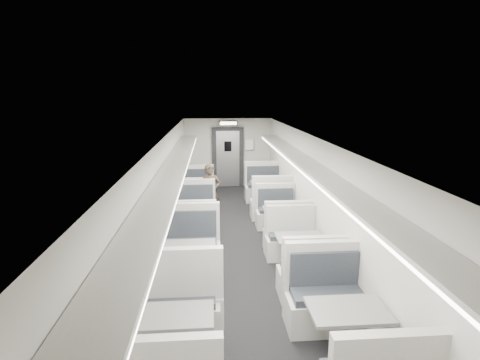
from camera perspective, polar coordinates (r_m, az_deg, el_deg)
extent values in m
cube|color=black|center=(7.74, 0.23, -12.23)|extent=(3.00, 12.00, 0.12)
cube|color=silver|center=(7.04, 0.25, 6.65)|extent=(3.00, 12.00, 0.12)
cube|color=beige|center=(13.20, -1.89, 4.19)|extent=(3.00, 0.12, 2.40)
cube|color=beige|center=(7.33, -12.02, -3.44)|extent=(0.12, 12.00, 2.40)
cube|color=beige|center=(7.57, 12.11, -2.91)|extent=(0.12, 12.00, 2.40)
cube|color=beige|center=(10.38, -6.61, -4.01)|extent=(0.98, 0.54, 0.41)
cube|color=#23272F|center=(10.34, -6.65, -2.63)|extent=(0.87, 0.43, 0.09)
cube|color=beige|center=(10.05, -6.73, -1.46)|extent=(0.98, 0.11, 0.64)
cube|color=beige|center=(11.76, -6.37, -1.95)|extent=(0.98, 0.54, 0.41)
cube|color=#23272F|center=(11.67, -6.40, -0.79)|extent=(0.87, 0.43, 0.09)
cube|color=beige|center=(11.83, -6.40, 0.77)|extent=(0.98, 0.11, 0.64)
cylinder|color=#AEAEB0|center=(11.04, -6.50, -2.37)|extent=(0.09, 0.09, 0.64)
cylinder|color=#AEAEB0|center=(11.13, -6.46, -3.88)|extent=(0.33, 0.33, 0.03)
cube|color=gray|center=(10.95, -6.55, -0.58)|extent=(0.81, 0.55, 0.04)
cube|color=beige|center=(8.21, -7.19, -8.69)|extent=(1.02, 0.57, 0.43)
cube|color=#23272F|center=(8.14, -7.24, -6.88)|extent=(0.91, 0.45, 0.10)
cube|color=beige|center=(7.82, -7.38, -5.48)|extent=(1.02, 0.12, 0.68)
cube|color=beige|center=(9.62, -6.79, -5.36)|extent=(1.02, 0.57, 0.43)
cube|color=#23272F|center=(9.51, -6.84, -3.90)|extent=(0.91, 0.45, 0.10)
cube|color=beige|center=(9.66, -6.83, -1.84)|extent=(1.02, 0.12, 0.68)
cylinder|color=#AEAEB0|center=(8.87, -6.99, -6.19)|extent=(0.10, 0.10, 0.67)
cylinder|color=#AEAEB0|center=(8.98, -6.94, -8.10)|extent=(0.35, 0.35, 0.03)
cube|color=gray|center=(8.76, -7.06, -3.89)|extent=(0.85, 0.58, 0.04)
cube|color=beige|center=(5.81, -8.45, -18.27)|extent=(1.13, 0.63, 0.48)
cube|color=#23272F|center=(5.69, -8.53, -15.58)|extent=(1.00, 0.50, 0.11)
cube|color=beige|center=(5.32, -8.85, -13.91)|extent=(1.13, 0.13, 0.75)
cube|color=beige|center=(7.28, -7.56, -11.44)|extent=(1.13, 0.63, 0.48)
cube|color=#23272F|center=(7.14, -7.65, -9.41)|extent=(1.00, 0.50, 0.11)
cube|color=beige|center=(7.27, -7.61, -6.29)|extent=(1.13, 0.13, 0.75)
cylinder|color=#AEAEB0|center=(6.48, -7.99, -13.47)|extent=(0.11, 0.11, 0.74)
cylinder|color=#AEAEB0|center=(6.64, -7.89, -16.19)|extent=(0.38, 0.38, 0.03)
cube|color=gray|center=(6.31, -8.11, -10.13)|extent=(0.94, 0.64, 0.04)
cube|color=beige|center=(5.63, -8.61, -19.72)|extent=(1.02, 0.57, 0.43)
cube|color=#23272F|center=(5.46, -8.74, -17.54)|extent=(0.91, 0.45, 0.10)
cube|color=beige|center=(5.53, -8.66, -13.71)|extent=(1.02, 0.12, 0.68)
cylinder|color=#AEAEB0|center=(4.94, -9.32, -23.32)|extent=(0.10, 0.10, 0.67)
cube|color=gray|center=(4.73, -9.50, -19.69)|extent=(0.85, 0.58, 0.04)
cube|color=beige|center=(10.03, 4.81, -4.44)|extent=(1.10, 0.61, 0.47)
cube|color=#23272F|center=(9.98, 4.81, -2.83)|extent=(0.98, 0.49, 0.10)
cube|color=beige|center=(9.65, 5.09, -1.46)|extent=(1.10, 0.12, 0.73)
cube|color=beige|center=(11.56, 3.54, -2.03)|extent=(1.10, 0.61, 0.47)
cube|color=#23272F|center=(11.46, 3.58, -0.69)|extent=(0.98, 0.49, 0.10)
cube|color=beige|center=(11.64, 3.43, 1.09)|extent=(1.10, 0.12, 0.73)
cylinder|color=#AEAEB0|center=(10.76, 4.14, -2.51)|extent=(0.10, 0.10, 0.72)
cylinder|color=#AEAEB0|center=(10.86, 4.11, -4.25)|extent=(0.37, 0.37, 0.03)
cube|color=gray|center=(10.66, 4.17, -0.44)|extent=(0.91, 0.62, 0.04)
cube|color=beige|center=(8.02, 7.30, -9.28)|extent=(0.99, 0.55, 0.42)
cube|color=#23272F|center=(7.95, 7.31, -7.50)|extent=(0.88, 0.44, 0.09)
cube|color=beige|center=(7.65, 7.71, -6.14)|extent=(0.99, 0.11, 0.65)
cube|color=beige|center=(9.36, 5.51, -5.91)|extent=(0.99, 0.55, 0.42)
cube|color=#23272F|center=(9.25, 5.57, -4.47)|extent=(0.88, 0.44, 0.09)
cube|color=beige|center=(9.39, 5.37, -2.42)|extent=(0.99, 0.11, 0.65)
cylinder|color=#AEAEB0|center=(8.65, 6.35, -6.78)|extent=(0.09, 0.09, 0.64)
cylinder|color=#AEAEB0|center=(8.76, 6.30, -8.67)|extent=(0.34, 0.34, 0.03)
cube|color=gray|center=(8.53, 6.41, -4.51)|extent=(0.82, 0.56, 0.04)
cube|color=beige|center=(6.45, 10.58, -15.20)|extent=(1.03, 0.57, 0.44)
cube|color=#23272F|center=(6.36, 10.61, -12.96)|extent=(0.91, 0.46, 0.10)
cube|color=beige|center=(6.03, 11.31, -11.45)|extent=(1.03, 0.12, 0.68)
cube|color=beige|center=(7.77, 7.70, -9.98)|extent=(1.03, 0.57, 0.44)
cube|color=#23272F|center=(7.65, 7.81, -8.23)|extent=(0.91, 0.46, 0.10)
cube|color=beige|center=(7.77, 7.51, -5.60)|extent=(1.03, 0.12, 0.68)
cylinder|color=#AEAEB0|center=(7.05, 9.03, -11.50)|extent=(0.10, 0.10, 0.67)
cylinder|color=#AEAEB0|center=(7.19, 8.93, -13.81)|extent=(0.35, 0.35, 0.03)
cube|color=gray|center=(6.91, 9.14, -8.68)|extent=(0.85, 0.58, 0.04)
cube|color=beige|center=(5.75, 12.82, -18.91)|extent=(1.11, 0.62, 0.47)
cube|color=#23272F|center=(5.58, 13.07, -16.56)|extent=(0.99, 0.49, 0.10)
cube|color=beige|center=(5.65, 12.45, -12.52)|extent=(1.11, 0.13, 0.73)
cylinder|color=#AEAEB0|center=(5.04, 15.82, -22.47)|extent=(0.10, 0.10, 0.72)
cube|color=gray|center=(4.82, 16.13, -18.55)|extent=(0.92, 0.63, 0.04)
imported|color=black|center=(9.81, -4.53, -1.82)|extent=(0.59, 0.44, 1.46)
cube|color=black|center=(10.58, -9.33, 2.60)|extent=(0.02, 1.18, 0.84)
cube|color=black|center=(8.44, -10.55, -0.13)|extent=(0.02, 1.18, 0.84)
cube|color=black|center=(6.33, -12.60, -4.70)|extent=(0.02, 1.18, 0.84)
cube|color=black|center=(4.32, -16.70, -13.63)|extent=(0.02, 1.18, 0.84)
cube|color=beige|center=(6.84, -10.14, 1.67)|extent=(0.46, 10.40, 0.05)
cube|color=white|center=(6.83, -8.45, 1.29)|extent=(0.05, 10.20, 0.04)
cube|color=beige|center=(7.04, 10.73, 1.98)|extent=(0.46, 10.40, 0.05)
cube|color=white|center=(7.00, 9.13, 1.56)|extent=(0.05, 10.20, 0.04)
cube|color=black|center=(13.11, -1.87, 3.46)|extent=(1.10, 0.10, 2.10)
cube|color=#AEAEB0|center=(13.09, -1.86, 3.22)|extent=(0.80, 0.05, 1.95)
cube|color=black|center=(12.98, -1.87, 5.15)|extent=(0.25, 0.02, 0.35)
cube|color=black|center=(12.47, -1.81, 8.66)|extent=(0.62, 0.10, 0.16)
cube|color=white|center=(12.41, -1.79, 8.63)|extent=(0.54, 0.02, 0.10)
cube|color=white|center=(13.07, 1.42, 5.43)|extent=(0.32, 0.02, 0.40)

